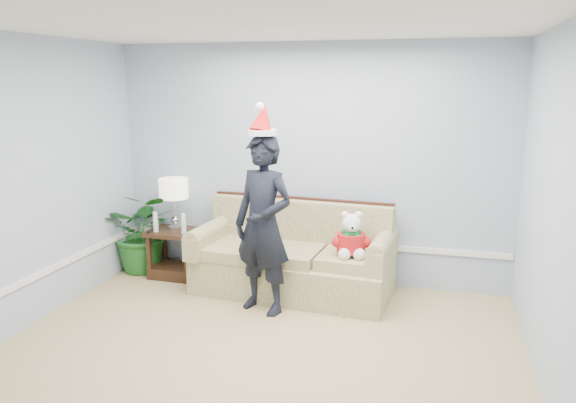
{
  "coord_description": "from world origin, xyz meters",
  "views": [
    {
      "loc": [
        1.43,
        -3.62,
        2.28
      ],
      "look_at": [
        0.02,
        1.55,
        1.12
      ],
      "focal_mm": 35.0,
      "sensor_mm": 36.0,
      "label": 1
    }
  ],
  "objects_px": {
    "man": "(263,225)",
    "side_table": "(175,258)",
    "houseplant": "(144,231)",
    "sofa": "(294,260)",
    "teddy_bear": "(351,240)",
    "table_lamp": "(174,191)"
  },
  "relations": [
    {
      "from": "table_lamp",
      "to": "houseplant",
      "type": "distance_m",
      "value": 0.68
    },
    {
      "from": "side_table",
      "to": "man",
      "type": "height_order",
      "value": "man"
    },
    {
      "from": "side_table",
      "to": "houseplant",
      "type": "height_order",
      "value": "houseplant"
    },
    {
      "from": "side_table",
      "to": "man",
      "type": "bearing_deg",
      "value": -27.47
    },
    {
      "from": "man",
      "to": "sofa",
      "type": "bearing_deg",
      "value": 94.84
    },
    {
      "from": "teddy_bear",
      "to": "man",
      "type": "bearing_deg",
      "value": -167.45
    },
    {
      "from": "houseplant",
      "to": "man",
      "type": "xyz_separation_m",
      "value": [
        1.77,
        -0.77,
        0.39
      ]
    },
    {
      "from": "sofa",
      "to": "man",
      "type": "xyz_separation_m",
      "value": [
        -0.16,
        -0.59,
        0.54
      ]
    },
    {
      "from": "sofa",
      "to": "man",
      "type": "height_order",
      "value": "man"
    },
    {
      "from": "side_table",
      "to": "houseplant",
      "type": "relative_size",
      "value": 0.6
    },
    {
      "from": "sofa",
      "to": "man",
      "type": "bearing_deg",
      "value": -100.0
    },
    {
      "from": "man",
      "to": "teddy_bear",
      "type": "xyz_separation_m",
      "value": [
        0.81,
        0.39,
        -0.2
      ]
    },
    {
      "from": "sofa",
      "to": "houseplant",
      "type": "bearing_deg",
      "value": 179.41
    },
    {
      "from": "sofa",
      "to": "teddy_bear",
      "type": "relative_size",
      "value": 4.57
    },
    {
      "from": "man",
      "to": "side_table",
      "type": "bearing_deg",
      "value": 172.05
    },
    {
      "from": "table_lamp",
      "to": "man",
      "type": "height_order",
      "value": "man"
    },
    {
      "from": "sofa",
      "to": "man",
      "type": "distance_m",
      "value": 0.82
    },
    {
      "from": "man",
      "to": "teddy_bear",
      "type": "height_order",
      "value": "man"
    },
    {
      "from": "sofa",
      "to": "houseplant",
      "type": "height_order",
      "value": "houseplant"
    },
    {
      "from": "houseplant",
      "to": "table_lamp",
      "type": "bearing_deg",
      "value": -3.96
    },
    {
      "from": "houseplant",
      "to": "man",
      "type": "bearing_deg",
      "value": -23.61
    },
    {
      "from": "side_table",
      "to": "table_lamp",
      "type": "distance_m",
      "value": 0.81
    }
  ]
}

